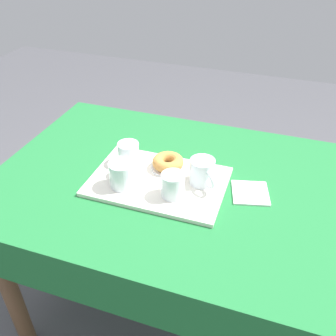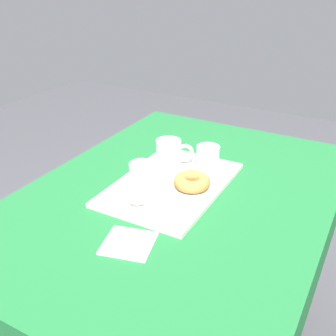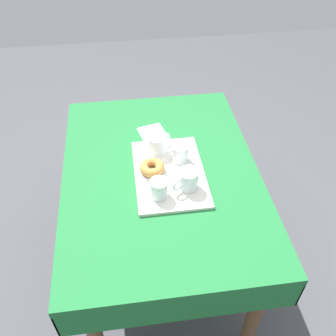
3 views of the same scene
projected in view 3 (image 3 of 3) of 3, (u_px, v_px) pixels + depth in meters
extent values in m
plane|color=#47474C|center=(163.00, 264.00, 2.15)|extent=(6.00, 6.00, 0.00)
cube|color=#1E6B33|center=(161.00, 174.00, 1.65)|extent=(1.19, 0.86, 0.04)
cube|color=#1E6B33|center=(67.00, 197.00, 1.67)|extent=(1.19, 0.01, 0.14)
cube|color=#1E6B33|center=(251.00, 179.00, 1.76)|extent=(1.19, 0.01, 0.14)
cube|color=#1E6B33|center=(149.00, 114.00, 2.14)|extent=(0.01, 0.86, 0.14)
cube|color=#1E6B33|center=(182.00, 311.00, 1.29)|extent=(0.01, 0.86, 0.14)
cylinder|color=brown|center=(96.00, 166.00, 2.24)|extent=(0.06, 0.06, 0.71)
cylinder|color=brown|center=(95.00, 333.00, 1.51)|extent=(0.06, 0.06, 0.71)
cylinder|color=brown|center=(206.00, 156.00, 2.30)|extent=(0.06, 0.06, 0.71)
cylinder|color=brown|center=(255.00, 312.00, 1.58)|extent=(0.06, 0.06, 0.71)
cube|color=silver|center=(169.00, 173.00, 1.62)|extent=(0.45, 0.30, 0.01)
cylinder|color=white|center=(158.00, 144.00, 1.69)|extent=(0.08, 0.08, 0.09)
cylinder|color=maroon|center=(158.00, 146.00, 1.69)|extent=(0.07, 0.07, 0.06)
torus|color=white|center=(166.00, 139.00, 1.71)|extent=(0.05, 0.05, 0.06)
cylinder|color=white|center=(189.00, 179.00, 1.52)|extent=(0.08, 0.08, 0.09)
cylinder|color=maroon|center=(188.00, 181.00, 1.53)|extent=(0.07, 0.07, 0.06)
torus|color=white|center=(178.00, 185.00, 1.50)|extent=(0.04, 0.06, 0.06)
cylinder|color=white|center=(181.00, 153.00, 1.65)|extent=(0.07, 0.07, 0.08)
cylinder|color=silver|center=(180.00, 157.00, 1.66)|extent=(0.06, 0.06, 0.03)
cylinder|color=white|center=(159.00, 189.00, 1.49)|extent=(0.07, 0.07, 0.08)
cylinder|color=silver|center=(159.00, 192.00, 1.50)|extent=(0.06, 0.06, 0.03)
cylinder|color=silver|center=(152.00, 171.00, 1.62)|extent=(0.11, 0.11, 0.01)
torus|color=#BC7F3D|center=(152.00, 167.00, 1.60)|extent=(0.11, 0.11, 0.04)
cube|color=white|center=(152.00, 132.00, 1.84)|extent=(0.14, 0.14, 0.01)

